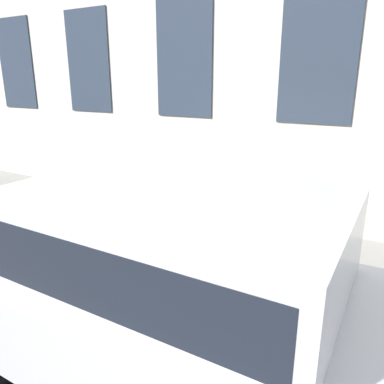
# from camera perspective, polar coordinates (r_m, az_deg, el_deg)

# --- Properties ---
(ground_plane) EXTENTS (80.00, 80.00, 0.00)m
(ground_plane) POSITION_cam_1_polar(r_m,az_deg,el_deg) (5.08, -5.68, -14.34)
(ground_plane) COLOR #38383A
(sidewalk) EXTENTS (2.78, 60.00, 0.12)m
(sidewalk) POSITION_cam_1_polar(r_m,az_deg,el_deg) (6.09, 1.98, -8.02)
(sidewalk) COLOR gray
(sidewalk) RESTS_ON ground_plane
(fire_hydrant) EXTENTS (0.36, 0.47, 0.78)m
(fire_hydrant) POSITION_cam_1_polar(r_m,az_deg,el_deg) (5.11, 3.41, -7.48)
(fire_hydrant) COLOR gold
(fire_hydrant) RESTS_ON sidewalk
(person) EXTENTS (0.27, 0.18, 1.10)m
(person) POSITION_cam_1_polar(r_m,az_deg,el_deg) (5.44, -3.18, -2.99)
(person) COLOR #232328
(person) RESTS_ON sidewalk
(parked_truck_silver_near) EXTENTS (1.99, 4.25, 1.78)m
(parked_truck_silver_near) POSITION_cam_1_polar(r_m,az_deg,el_deg) (3.26, -3.43, -12.91)
(parked_truck_silver_near) COLOR black
(parked_truck_silver_near) RESTS_ON ground_plane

